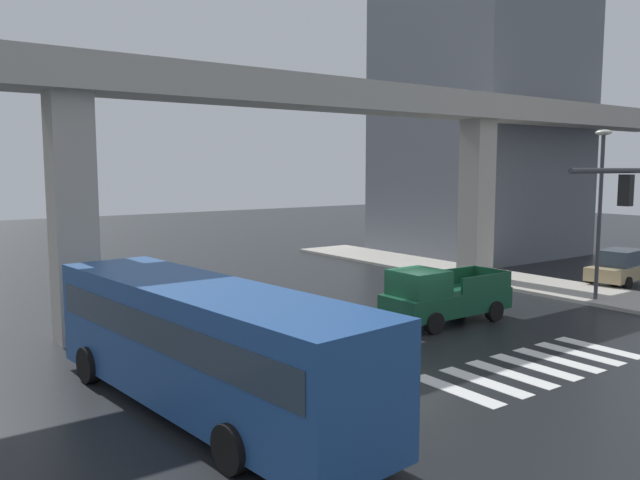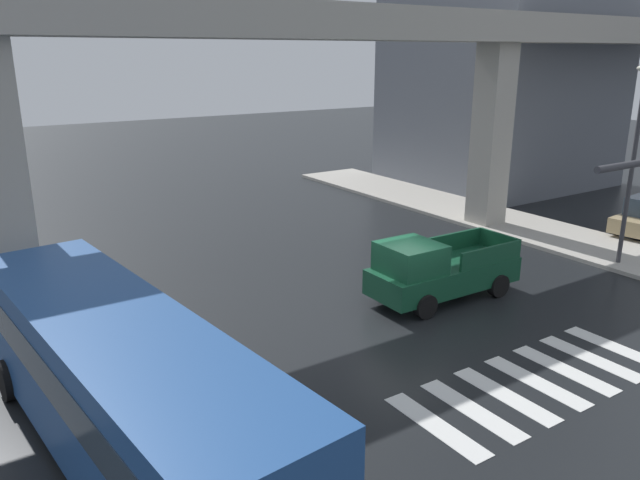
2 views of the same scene
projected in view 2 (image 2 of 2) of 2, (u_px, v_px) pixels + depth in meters
The scene contains 7 objects.
ground_plane at pixel (402, 313), 18.81m from camera, with size 120.00×120.00×0.00m, color black.
crosswalk_stripes at pixel (536, 382), 14.85m from camera, with size 7.15×2.80×0.01m.
elevated_overpass at pixel (303, 44), 20.97m from camera, with size 53.99×2.23×9.26m.
sidewalk_east at pixel (565, 239), 26.06m from camera, with size 4.00×36.00×0.15m, color #ADA89E.
pickup_truck at pixel (437, 271), 19.54m from camera, with size 5.12×2.13×2.08m.
city_bus at pixel (120, 379), 11.62m from camera, with size 3.59×10.99×2.99m.
street_lamp_near_corner at pixel (636, 144), 21.63m from camera, with size 0.44×0.70×7.24m.
Camera 2 is at (-11.63, -13.10, 7.63)m, focal length 34.51 mm.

